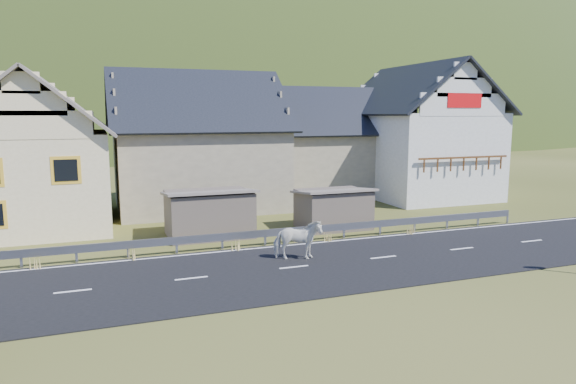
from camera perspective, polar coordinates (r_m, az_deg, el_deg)
name	(u,v)px	position (r m, az deg, el deg)	size (l,w,h in m)	color
ground	(294,268)	(20.28, 0.66, -8.45)	(160.00, 160.00, 0.00)	#363D13
road	(294,268)	(20.27, 0.66, -8.40)	(60.00, 7.00, 0.04)	black
lane_markings	(294,267)	(20.26, 0.66, -8.33)	(60.00, 6.60, 0.01)	silver
guardrail	(265,234)	(23.49, -2.55, -4.64)	(28.10, 0.09, 0.75)	#93969B
shed_left	(209,214)	(25.56, -8.77, -2.41)	(4.30, 3.30, 2.40)	#665A4B
shed_right	(333,209)	(27.13, 5.03, -1.91)	(3.80, 2.90, 2.20)	#665A4B
house_cream	(37,145)	(30.30, -26.14, 4.75)	(7.80, 9.80, 8.30)	#FFECB8
house_stone_a	(196,135)	(33.65, -10.15, 6.27)	(10.80, 9.80, 8.90)	tan
house_stone_b	(325,137)	(38.58, 4.19, 6.09)	(9.80, 8.80, 8.10)	tan
house_white	(418,126)	(38.88, 14.21, 7.09)	(8.80, 10.80, 9.70)	white
mountain	(135,184)	(200.15, -16.63, 0.88)	(440.00, 280.00, 260.00)	#243510
horse	(298,240)	(21.10, 1.07, -5.33)	(1.96, 0.89, 1.65)	white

